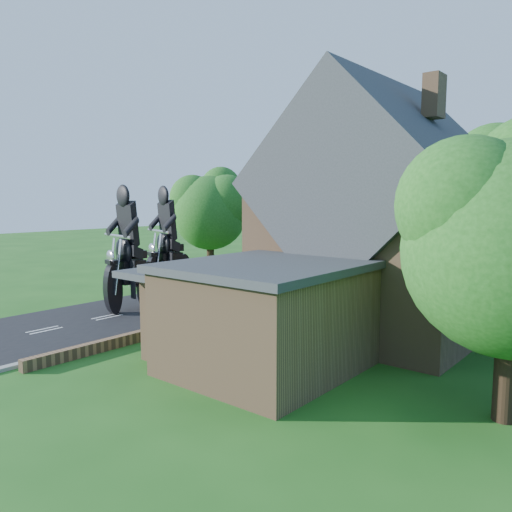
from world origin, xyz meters
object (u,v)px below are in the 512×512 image
Objects in this scene: garden_wall at (249,308)px; annex at (264,314)px; motorcycle_follow at (169,282)px; house at (380,225)px; motorcycle_lead at (130,293)px.

annex reaches higher than garden_wall.
house is at bearing -155.51° from motorcycle_follow.
annex reaches higher than motorcycle_lead.
garden_wall is 2.15× the size of house.
motorcycle_lead reaches higher than garden_wall.
garden_wall is 11.22× the size of motorcycle_follow.
garden_wall is 11.29× the size of motorcycle_lead.
house is at bearing 9.17° from garden_wall.
house is 5.22× the size of motorcycle_follow.
garden_wall is 7.52m from house.
annex is 3.60× the size of motorcycle_follow.
house is at bearing -144.44° from motorcycle_lead.
motorcycle_follow is (-11.05, 5.49, -0.85)m from annex.
motorcycle_follow is (-1.06, 3.31, 0.01)m from motorcycle_lead.
motorcycle_follow is at bearing 153.56° from annex.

